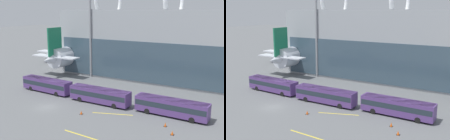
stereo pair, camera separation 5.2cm
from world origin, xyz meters
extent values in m
plane|color=slate|center=(0.00, 0.00, 0.00)|extent=(440.00, 440.00, 0.00)
cylinder|color=silver|center=(-15.89, 36.56, 5.10)|extent=(6.30, 34.89, 5.44)
sphere|color=silver|center=(-16.32, 53.94, 5.10)|extent=(5.33, 5.33, 5.33)
cone|color=silver|center=(-15.46, 19.18, 5.10)|extent=(5.35, 7.76, 5.17)
cube|color=silver|center=(-15.84, 34.44, 4.15)|extent=(38.03, 4.69, 0.35)
cylinder|color=gray|center=(-26.46, 34.18, 2.62)|extent=(2.64, 3.99, 2.54)
cylinder|color=gray|center=(-5.22, 34.70, 2.62)|extent=(2.64, 3.99, 2.54)
cube|color=#19724C|center=(-15.48, 20.03, 9.72)|extent=(0.53, 5.35, 7.62)
cube|color=silver|center=(-15.48, 20.03, 5.64)|extent=(14.21, 3.55, 0.28)
cylinder|color=gray|center=(-16.18, 48.21, 2.55)|extent=(0.36, 0.36, 4.00)
cylinder|color=black|center=(-16.18, 48.21, 0.55)|extent=(0.48, 1.11, 1.10)
cylinder|color=gray|center=(-19.37, 34.35, 2.55)|extent=(0.36, 0.36, 4.00)
cylinder|color=black|center=(-19.37, 34.35, 0.55)|extent=(0.48, 1.11, 1.10)
cylinder|color=gray|center=(-12.31, 34.53, 2.55)|extent=(0.36, 0.36, 4.00)
cylinder|color=black|center=(-12.31, 34.53, 0.55)|extent=(0.48, 1.11, 1.10)
cylinder|color=gray|center=(23.66, 38.72, 2.35)|extent=(2.34, 3.81, 2.20)
cube|color=#56387A|center=(-7.06, 7.57, 1.72)|extent=(13.02, 3.17, 2.68)
cube|color=#232D38|center=(-7.06, 7.57, 1.98)|extent=(12.76, 3.19, 0.94)
cube|color=silver|center=(-7.06, 7.57, 3.00)|extent=(12.63, 3.07, 0.12)
cylinder|color=black|center=(-3.00, 8.62, 0.50)|extent=(1.01, 0.34, 1.00)
cylinder|color=black|center=(-3.10, 6.19, 0.50)|extent=(1.01, 0.34, 1.00)
cylinder|color=black|center=(-11.01, 8.95, 0.50)|extent=(1.01, 0.34, 1.00)
cylinder|color=black|center=(-11.11, 6.52, 0.50)|extent=(1.01, 0.34, 1.00)
cube|color=#56387A|center=(7.43, 7.07, 1.72)|extent=(12.93, 2.67, 2.68)
cube|color=#232D38|center=(7.43, 7.07, 1.98)|extent=(12.67, 2.70, 0.94)
cube|color=silver|center=(7.43, 7.07, 3.00)|extent=(12.54, 2.59, 0.12)
cylinder|color=black|center=(11.43, 8.30, 0.50)|extent=(1.00, 0.30, 1.00)
cylinder|color=black|center=(11.44, 5.87, 0.50)|extent=(1.00, 0.30, 1.00)
cylinder|color=black|center=(3.42, 8.28, 0.50)|extent=(1.00, 0.30, 1.00)
cylinder|color=black|center=(3.43, 5.84, 0.50)|extent=(1.00, 0.30, 1.00)
cube|color=#56387A|center=(21.91, 7.68, 1.72)|extent=(12.95, 2.81, 2.68)
cube|color=#232D38|center=(21.91, 7.68, 1.98)|extent=(12.70, 2.84, 0.94)
cube|color=silver|center=(21.91, 7.68, 3.00)|extent=(12.57, 2.73, 0.12)
cylinder|color=black|center=(25.93, 8.84, 0.50)|extent=(1.00, 0.31, 1.00)
cylinder|color=black|center=(25.90, 6.41, 0.50)|extent=(1.00, 0.31, 1.00)
cylinder|color=black|center=(17.92, 8.95, 0.50)|extent=(1.00, 0.31, 1.00)
cylinder|color=black|center=(17.89, 6.52, 0.50)|extent=(1.00, 0.31, 1.00)
cylinder|color=gray|center=(-7.05, 24.93, 14.47)|extent=(0.62, 0.62, 28.94)
cube|color=yellow|center=(15.25, -6.61, 0.00)|extent=(11.13, 0.79, 0.01)
cube|color=yellow|center=(12.59, 3.35, 0.00)|extent=(6.99, 2.73, 0.01)
cube|color=black|center=(24.63, 0.48, 0.01)|extent=(0.54, 0.54, 0.02)
cone|color=#EA5914|center=(24.63, 0.48, 0.34)|extent=(0.40, 0.40, 0.63)
cube|color=black|center=(22.66, 2.89, 0.01)|extent=(0.52, 0.52, 0.02)
cone|color=#EA5914|center=(22.66, 2.89, 0.35)|extent=(0.38, 0.38, 0.65)
cube|color=black|center=(7.87, 0.39, 0.01)|extent=(0.57, 0.57, 0.02)
cone|color=#EA5914|center=(7.87, 0.39, 0.34)|extent=(0.42, 0.42, 0.63)
camera|label=1|loc=(36.68, -37.45, 18.27)|focal=45.00mm
camera|label=2|loc=(36.73, -37.43, 18.27)|focal=45.00mm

